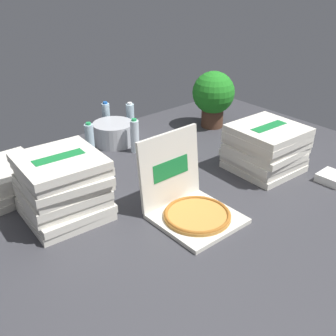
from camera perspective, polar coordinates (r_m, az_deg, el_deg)
The scene contains 12 objects.
ground_plane at distance 2.53m, azimuth 2.26°, elevation -3.50°, with size 3.20×2.40×0.02m, color #38383D.
open_pizza_box at distance 2.27m, azimuth 2.97°, elevation -4.83°, with size 0.42×0.47×0.44m.
pizza_stack_right_near at distance 2.30m, azimuth -14.30°, elevation -2.49°, with size 0.47×0.48×0.36m.
pizza_stack_left_near at distance 2.79m, azimuth 13.31°, elevation 2.68°, with size 0.45×0.45×0.31m.
pizza_stack_center_far at distance 2.66m, azimuth -21.58°, elevation -1.54°, with size 0.45×0.45×0.18m.
ice_bucket at distance 3.16m, azimuth -7.53°, elevation 4.77°, with size 0.30×0.30×0.17m, color #B7BABF.
water_bottle_0 at distance 2.97m, azimuth -10.74°, elevation 3.79°, with size 0.06×0.06×0.25m.
water_bottle_1 at distance 3.33m, azimuth -5.21°, elevation 6.83°, with size 0.06×0.06×0.25m.
water_bottle_2 at distance 2.99m, azimuth -4.61°, elevation 4.42°, with size 0.06×0.06×0.25m.
water_bottle_3 at distance 3.36m, azimuth -8.51°, elevation 6.88°, with size 0.06×0.06×0.25m.
potted_plant at distance 3.42m, azimuth 6.28°, elevation 9.95°, with size 0.34×0.34×0.46m.
napkin_pile at distance 2.82m, azimuth 21.71°, elevation -1.28°, with size 0.16×0.16×0.05m, color white.
Camera 1 is at (-1.48, -1.58, 1.30)m, focal length 44.18 mm.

